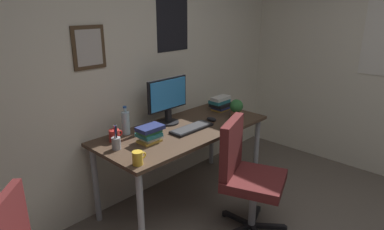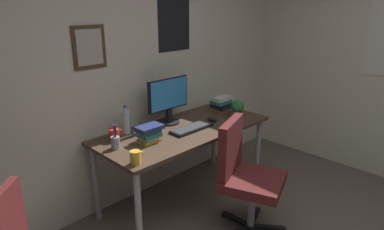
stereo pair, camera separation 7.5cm
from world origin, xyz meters
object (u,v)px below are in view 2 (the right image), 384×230
Objects in this scene: pen_cup at (115,142)px; water_bottle at (126,122)px; book_stack_left at (222,104)px; coffee_mug_far at (114,134)px; office_chair at (244,172)px; keyboard at (192,128)px; book_stack_right at (149,133)px; potted_plant at (237,109)px; computer_mouse at (212,119)px; coffee_mug_near at (136,157)px; monitor at (168,99)px.

water_bottle is at bearing 40.35° from pen_cup.
coffee_mug_far is at bearing 175.04° from book_stack_left.
water_bottle is (-0.47, 0.93, 0.31)m from office_chair.
pen_cup is at bearing 169.35° from keyboard.
book_stack_right is (0.19, -0.23, 0.02)m from coffee_mug_far.
coffee_mug_far is 0.64× the size of potted_plant.
book_stack_right is (-0.44, 0.05, 0.06)m from keyboard.
water_bottle is (-0.77, 0.32, 0.09)m from computer_mouse.
computer_mouse is 0.50× the size of book_stack_left.
keyboard is 0.69m from coffee_mug_far.
coffee_mug_near is 0.34m from pen_cup.
coffee_mug_near is at bearing -118.30° from water_bottle.
computer_mouse is 1.02m from pen_cup.
monitor is at bearing 144.39° from potted_plant.
coffee_mug_near is 0.50m from coffee_mug_far.
pen_cup is at bearing -178.29° from book_stack_left.
monitor reaches higher than keyboard.
computer_mouse is 0.55× the size of pen_cup.
book_stack_left is (0.10, 0.28, -0.03)m from potted_plant.
office_chair is at bearing -129.00° from book_stack_left.
potted_plant is at bearing -18.86° from coffee_mug_far.
potted_plant is at bearing -11.89° from keyboard.
keyboard is at bearing -35.92° from water_bottle.
coffee_mug_near is (-1.06, -0.22, 0.03)m from computer_mouse.
coffee_mug_far is 0.63× the size of pen_cup.
monitor is 0.47m from computer_mouse.
office_chair is 3.76× the size of water_bottle.
book_stack_right is (0.03, -0.29, -0.03)m from water_bottle.
water_bottle is at bearing 157.40° from computer_mouse.
potted_plant reaches higher than book_stack_right.
coffee_mug_near is at bearing -176.02° from potted_plant.
coffee_mug_near is (-0.76, 0.39, 0.26)m from office_chair.
book_stack_left is at bearing 15.05° from coffee_mug_near.
monitor reaches higher than computer_mouse.
keyboard is 3.43× the size of coffee_mug_far.
water_bottle reaches higher than pen_cup.
book_stack_right is (-0.74, 0.03, 0.05)m from computer_mouse.
coffee_mug_near is (-0.76, -0.20, 0.04)m from keyboard.
keyboard is (0.03, -0.28, -0.23)m from monitor.
water_bottle is at bearing 144.08° from keyboard.
water_bottle reaches higher than computer_mouse.
book_stack_left reaches higher than keyboard.
coffee_mug_near is at bearing 152.63° from office_chair.
keyboard is 0.79m from coffee_mug_near.
computer_mouse is (0.33, -0.26, -0.22)m from monitor.
coffee_mug_far is at bearing 74.62° from coffee_mug_near.
office_chair is 4.87× the size of potted_plant.
water_bottle reaches higher than potted_plant.
monitor is 0.47m from water_bottle.
office_chair reaches higher than book_stack_left.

